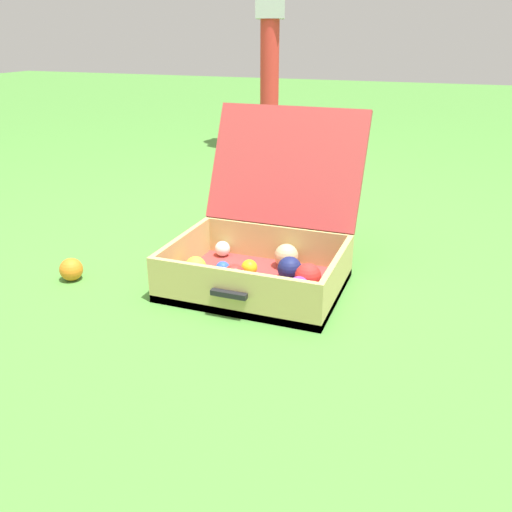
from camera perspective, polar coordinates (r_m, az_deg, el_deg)
name	(u,v)px	position (r m, az deg, el deg)	size (l,w,h in m)	color
ground_plane	(253,294)	(1.76, -0.32, -4.01)	(16.00, 16.00, 0.00)	#4C8C38
open_suitcase	(265,247)	(1.82, 0.93, 0.95)	(0.55, 0.63, 0.54)	#B23838
stray_ball_on_grass	(71,269)	(1.94, -18.67, -1.33)	(0.08, 0.08, 0.08)	orange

